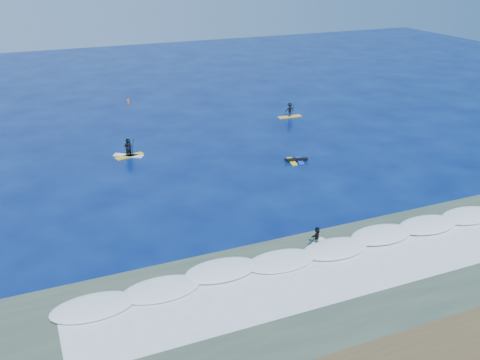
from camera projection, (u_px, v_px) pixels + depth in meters
name	position (u px, v px, depth m)	size (l,w,h in m)	color
ground	(256.00, 194.00, 44.46)	(160.00, 160.00, 0.00)	#030F45
shallow_water	(352.00, 281.00, 32.63)	(90.00, 13.00, 0.01)	#334638
breaking_wave	(318.00, 251.00, 36.01)	(40.00, 6.00, 0.30)	white
whitewater	(343.00, 273.00, 33.48)	(34.00, 5.00, 0.02)	silver
sup_paddler_left	(129.00, 151.00, 52.19)	(2.94, 1.43, 2.00)	gold
sup_paddler_center	(128.00, 149.00, 52.29)	(2.87, 2.24, 2.07)	white
sup_paddler_right	(290.00, 111.00, 64.58)	(2.97, 0.86, 2.06)	yellow
prone_paddler_near	(292.00, 160.00, 51.08)	(1.56, 2.03, 0.41)	yellow
prone_paddler_far	(300.00, 160.00, 51.24)	(1.51, 1.98, 0.40)	#183CB9
wave_surfer	(317.00, 236.00, 36.28)	(1.74, 1.41, 1.29)	white
marker_buoy	(128.00, 101.00, 70.57)	(0.30, 0.30, 0.72)	#FF5F16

